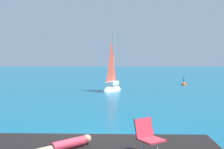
% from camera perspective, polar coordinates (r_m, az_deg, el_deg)
% --- Properties ---
extents(ground_plane, '(160.00, 160.00, 0.00)m').
position_cam_1_polar(ground_plane, '(10.08, -2.35, -13.76)').
color(ground_plane, '#0F5675').
extents(sailboat_near, '(2.10, 3.21, 5.79)m').
position_cam_1_polar(sailboat_near, '(25.13, 0.04, -2.60)').
color(sailboat_near, white).
rests_on(sailboat_near, ground).
extents(person_sunbather, '(1.36, 1.32, 0.25)m').
position_cam_1_polar(person_sunbather, '(7.10, -9.58, -13.77)').
color(person_sunbather, '#DB384C').
rests_on(person_sunbather, shore_ledge).
extents(beach_chair, '(0.74, 0.76, 0.80)m').
position_cam_1_polar(beach_chair, '(6.72, 7.11, -11.84)').
color(beach_chair, '#E03342').
rests_on(beach_chair, shore_ledge).
extents(marker_buoy, '(0.56, 0.56, 1.13)m').
position_cam_1_polar(marker_buoy, '(31.66, 14.12, -2.00)').
color(marker_buoy, '#EA5114').
rests_on(marker_buoy, ground).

